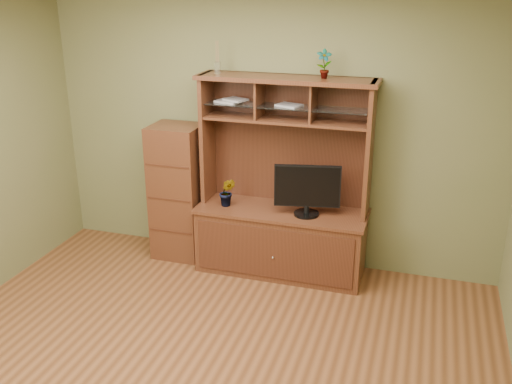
% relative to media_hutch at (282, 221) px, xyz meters
% --- Properties ---
extents(room, '(4.54, 4.04, 2.74)m').
position_rel_media_hutch_xyz_m(room, '(-0.20, -1.73, 0.83)').
color(room, '#583119').
rests_on(room, ground).
extents(media_hutch, '(1.66, 0.61, 1.90)m').
position_rel_media_hutch_xyz_m(media_hutch, '(0.00, 0.00, 0.00)').
color(media_hutch, '#452113').
rests_on(media_hutch, room).
extents(monitor, '(0.61, 0.24, 0.49)m').
position_rel_media_hutch_xyz_m(monitor, '(0.26, -0.08, 0.38)').
color(monitor, black).
rests_on(monitor, media_hutch).
extents(orchid_plant, '(0.17, 0.15, 0.28)m').
position_rel_media_hutch_xyz_m(orchid_plant, '(-0.53, -0.08, 0.27)').
color(orchid_plant, '#28501B').
rests_on(orchid_plant, media_hutch).
extents(top_plant, '(0.15, 0.12, 0.26)m').
position_rel_media_hutch_xyz_m(top_plant, '(0.34, 0.08, 1.51)').
color(top_plant, '#395E21').
rests_on(top_plant, media_hutch).
extents(reed_diffuser, '(0.06, 0.06, 0.30)m').
position_rel_media_hutch_xyz_m(reed_diffuser, '(-0.66, 0.08, 1.49)').
color(reed_diffuser, silver).
rests_on(reed_diffuser, media_hutch).
extents(magazines, '(0.85, 0.23, 0.04)m').
position_rel_media_hutch_xyz_m(magazines, '(-0.34, 0.08, 1.13)').
color(magazines, '#B5B5BA').
rests_on(magazines, media_hutch).
extents(side_cabinet, '(0.49, 0.45, 1.38)m').
position_rel_media_hutch_xyz_m(side_cabinet, '(-1.10, 0.03, 0.17)').
color(side_cabinet, '#452113').
rests_on(side_cabinet, room).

